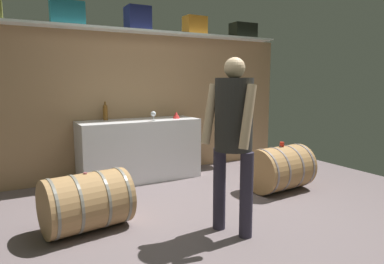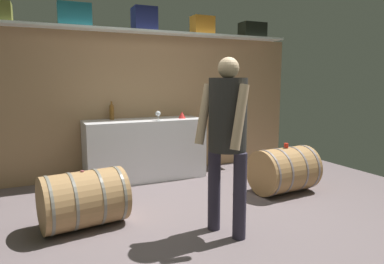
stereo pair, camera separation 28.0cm
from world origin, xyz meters
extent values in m
cube|color=#685B5D|center=(0.00, 0.55, -0.01)|extent=(6.43, 7.61, 0.02)
cube|color=#A27C56|center=(0.00, 2.20, 1.07)|extent=(5.23, 0.10, 2.14)
cube|color=white|center=(0.00, 2.05, 2.16)|extent=(4.81, 0.40, 0.03)
cube|color=#207384|center=(-0.97, 2.05, 2.33)|extent=(0.44, 0.21, 0.31)
cube|color=navy|center=(0.00, 2.05, 2.34)|extent=(0.34, 0.30, 0.33)
cube|color=orange|center=(0.95, 2.05, 2.31)|extent=(0.35, 0.24, 0.28)
cube|color=black|center=(1.90, 2.05, 2.30)|extent=(0.43, 0.27, 0.24)
cube|color=silver|center=(-0.09, 1.84, 0.44)|extent=(1.73, 0.60, 0.88)
cylinder|color=brown|center=(-0.52, 2.05, 0.98)|extent=(0.07, 0.07, 0.18)
sphere|color=brown|center=(-0.52, 2.05, 1.08)|extent=(0.06, 0.06, 0.06)
cylinder|color=brown|center=(-0.52, 2.05, 1.12)|extent=(0.03, 0.03, 0.06)
cylinder|color=white|center=(0.05, 1.63, 0.89)|extent=(0.07, 0.07, 0.00)
cylinder|color=white|center=(0.05, 1.63, 0.92)|extent=(0.01, 0.01, 0.07)
sphere|color=white|center=(0.05, 1.63, 0.99)|extent=(0.07, 0.07, 0.07)
sphere|color=maroon|center=(0.05, 1.63, 0.98)|extent=(0.05, 0.05, 0.05)
cone|color=red|center=(0.48, 1.78, 0.94)|extent=(0.11, 0.11, 0.10)
cylinder|color=#A37847|center=(1.37, 0.47, 0.30)|extent=(0.84, 0.64, 0.58)
cylinder|color=gray|center=(1.03, 0.44, 0.30)|extent=(0.08, 0.59, 0.59)
cylinder|color=gray|center=(1.24, 0.46, 0.30)|extent=(0.08, 0.59, 0.59)
cylinder|color=gray|center=(1.49, 0.48, 0.30)|extent=(0.08, 0.59, 0.59)
cylinder|color=gray|center=(1.70, 0.50, 0.30)|extent=(0.08, 0.59, 0.59)
cylinder|color=#864E4F|center=(1.37, 0.47, 0.59)|extent=(0.04, 0.04, 0.01)
cylinder|color=#A2784A|center=(-1.16, 0.42, 0.28)|extent=(0.87, 0.67, 0.56)
cylinder|color=slate|center=(-1.49, 0.37, 0.28)|extent=(0.11, 0.57, 0.57)
cylinder|color=slate|center=(-1.28, 0.40, 0.28)|extent=(0.11, 0.57, 0.57)
cylinder|color=slate|center=(-1.03, 0.44, 0.28)|extent=(0.11, 0.57, 0.57)
cylinder|color=slate|center=(-0.83, 0.47, 0.28)|extent=(0.11, 0.57, 0.57)
cylinder|color=#95494E|center=(-1.16, 0.42, 0.57)|extent=(0.04, 0.04, 0.01)
cylinder|color=red|center=(1.39, 0.47, 0.62)|extent=(0.06, 0.06, 0.06)
cylinder|color=#2D2938|center=(-0.01, -0.17, 0.40)|extent=(0.12, 0.12, 0.81)
cylinder|color=#2D2938|center=(0.11, -0.44, 0.40)|extent=(0.12, 0.12, 0.81)
cylinder|color=#282724|center=(0.05, -0.31, 1.14)|extent=(0.35, 0.35, 0.67)
sphere|color=tan|center=(0.05, -0.31, 1.56)|extent=(0.19, 0.19, 0.19)
cylinder|color=tan|center=(-0.12, -0.16, 1.14)|extent=(0.23, 0.16, 0.56)
cylinder|color=tan|center=(0.04, -0.53, 1.14)|extent=(0.23, 0.16, 0.56)
camera|label=1|loc=(-1.80, -2.90, 1.44)|focal=32.38mm
camera|label=2|loc=(-1.54, -3.02, 1.44)|focal=32.38mm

